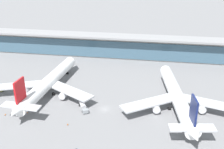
{
  "coord_description": "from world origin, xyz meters",
  "views": [
    {
      "loc": [
        20.12,
        -100.76,
        61.72
      ],
      "look_at": [
        0.0,
        19.77,
        8.11
      ],
      "focal_mm": 43.27,
      "sensor_mm": 36.0,
      "label": 1
    }
  ],
  "objects_px": {
    "safety_cone_delta": "(23,114)",
    "safety_cone_echo": "(27,112)",
    "safety_cone_bravo": "(68,124)",
    "airliner_left_stand": "(48,83)",
    "airliner_centre_stand": "(177,97)",
    "service_truck_under_wing_grey": "(83,106)",
    "safety_cone_alpha": "(5,114)"
  },
  "relations": [
    {
      "from": "airliner_centre_stand",
      "to": "safety_cone_bravo",
      "type": "distance_m",
      "value": 48.29
    },
    {
      "from": "safety_cone_alpha",
      "to": "safety_cone_bravo",
      "type": "height_order",
      "value": "same"
    },
    {
      "from": "airliner_left_stand",
      "to": "safety_cone_echo",
      "type": "height_order",
      "value": "airliner_left_stand"
    },
    {
      "from": "airliner_centre_stand",
      "to": "service_truck_under_wing_grey",
      "type": "relative_size",
      "value": 7.67
    },
    {
      "from": "airliner_left_stand",
      "to": "safety_cone_echo",
      "type": "relative_size",
      "value": 94.67
    },
    {
      "from": "service_truck_under_wing_grey",
      "to": "safety_cone_alpha",
      "type": "height_order",
      "value": "service_truck_under_wing_grey"
    },
    {
      "from": "airliner_left_stand",
      "to": "service_truck_under_wing_grey",
      "type": "bearing_deg",
      "value": -30.46
    },
    {
      "from": "service_truck_under_wing_grey",
      "to": "airliner_left_stand",
      "type": "bearing_deg",
      "value": 149.54
    },
    {
      "from": "airliner_centre_stand",
      "to": "safety_cone_echo",
      "type": "bearing_deg",
      "value": -166.79
    },
    {
      "from": "airliner_centre_stand",
      "to": "airliner_left_stand",
      "type": "bearing_deg",
      "value": 176.02
    },
    {
      "from": "airliner_left_stand",
      "to": "safety_cone_bravo",
      "type": "bearing_deg",
      "value": -54.65
    },
    {
      "from": "airliner_left_stand",
      "to": "service_truck_under_wing_grey",
      "type": "xyz_separation_m",
      "value": [
        20.68,
        -12.16,
        -3.85
      ]
    },
    {
      "from": "safety_cone_alpha",
      "to": "safety_cone_echo",
      "type": "distance_m",
      "value": 8.99
    },
    {
      "from": "airliner_left_stand",
      "to": "airliner_centre_stand",
      "type": "xyz_separation_m",
      "value": [
        61.02,
        -4.24,
        0.0
      ]
    },
    {
      "from": "airliner_left_stand",
      "to": "safety_cone_delta",
      "type": "xyz_separation_m",
      "value": [
        -3.68,
        -20.61,
        -5.24
      ]
    },
    {
      "from": "safety_cone_delta",
      "to": "safety_cone_echo",
      "type": "height_order",
      "value": "same"
    },
    {
      "from": "airliner_centre_stand",
      "to": "service_truck_under_wing_grey",
      "type": "bearing_deg",
      "value": -168.9
    },
    {
      "from": "airliner_centre_stand",
      "to": "safety_cone_echo",
      "type": "distance_m",
      "value": 65.27
    },
    {
      "from": "airliner_centre_stand",
      "to": "safety_cone_alpha",
      "type": "height_order",
      "value": "airliner_centre_stand"
    },
    {
      "from": "service_truck_under_wing_grey",
      "to": "safety_cone_alpha",
      "type": "xyz_separation_m",
      "value": [
        -31.36,
        -10.22,
        -1.39
      ]
    },
    {
      "from": "airliner_left_stand",
      "to": "service_truck_under_wing_grey",
      "type": "distance_m",
      "value": 24.29
    },
    {
      "from": "service_truck_under_wing_grey",
      "to": "safety_cone_echo",
      "type": "height_order",
      "value": "service_truck_under_wing_grey"
    },
    {
      "from": "airliner_centre_stand",
      "to": "safety_cone_delta",
      "type": "xyz_separation_m",
      "value": [
        -64.7,
        -16.37,
        -5.24
      ]
    },
    {
      "from": "safety_cone_bravo",
      "to": "safety_cone_delta",
      "type": "xyz_separation_m",
      "value": [
        -21.41,
        4.39,
        0.0
      ]
    },
    {
      "from": "safety_cone_alpha",
      "to": "safety_cone_echo",
      "type": "relative_size",
      "value": 1.0
    },
    {
      "from": "airliner_left_stand",
      "to": "safety_cone_alpha",
      "type": "relative_size",
      "value": 94.67
    },
    {
      "from": "airliner_centre_stand",
      "to": "service_truck_under_wing_grey",
      "type": "distance_m",
      "value": 41.29
    },
    {
      "from": "airliner_left_stand",
      "to": "safety_cone_alpha",
      "type": "height_order",
      "value": "airliner_left_stand"
    },
    {
      "from": "service_truck_under_wing_grey",
      "to": "safety_cone_delta",
      "type": "bearing_deg",
      "value": -160.86
    },
    {
      "from": "airliner_left_stand",
      "to": "safety_cone_echo",
      "type": "distance_m",
      "value": 19.95
    },
    {
      "from": "airliner_left_stand",
      "to": "safety_cone_alpha",
      "type": "bearing_deg",
      "value": -115.53
    },
    {
      "from": "airliner_left_stand",
      "to": "safety_cone_alpha",
      "type": "distance_m",
      "value": 25.35
    }
  ]
}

